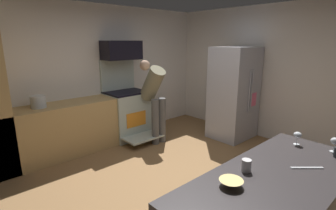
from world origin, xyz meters
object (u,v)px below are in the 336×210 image
Objects in this scene: oven_range at (127,113)px; wine_glass_near at (335,142)px; mug_tea at (246,165)px; stock_pot at (38,102)px; mixing_bowl_large at (231,183)px; wine_glass_mid at (298,135)px; microwave at (122,50)px; person_cook at (154,95)px; refrigerator at (234,93)px.

oven_range is 3.66m from wine_glass_near.
stock_pot is at bearing 100.64° from mug_tea.
wine_glass_near is (-0.05, -3.63, 0.49)m from oven_range.
mixing_bowl_large is 0.78× the size of stock_pot.
mug_tea reaches higher than mixing_bowl_large.
mixing_bowl_large is 1.14m from wine_glass_mid.
microwave is at bearing 87.79° from wine_glass_mid.
mixing_bowl_large is at bearing -119.19° from person_cook.
refrigerator is 2.76m from wine_glass_near.
wine_glass_near reaches higher than wine_glass_mid.
refrigerator reaches higher than oven_range.
microwave reaches higher than refrigerator.
mug_tea is (-1.00, -3.27, 0.44)m from oven_range.
microwave is 7.29× the size of mug_tea.
mug_tea is (-0.86, 0.05, -0.05)m from wine_glass_mid.
stock_pot is at bearing 113.93° from wine_glass_mid.
person_cook is at bearing -66.37° from microwave.
person_cook reaches higher than wine_glass_near.
wine_glass_near is (-1.66, -2.20, 0.10)m from refrigerator.
wine_glass_mid is at bearing 104.12° from wine_glass_near.
wine_glass_mid is (-0.13, -3.32, 0.49)m from oven_range.
mixing_bowl_large is (-1.27, -3.31, 0.41)m from oven_range.
stock_pot reaches higher than wine_glass_near.
person_cook is 11.51× the size of wine_glass_mid.
oven_range is at bearing 138.36° from refrigerator.
refrigerator is at bearing 53.00° from wine_glass_near.
mixing_bowl_large is at bearing 179.58° from wine_glass_mid.
oven_range is 1.24m from microwave.
oven_range and person_cook have the same top height.
mug_tea is at bearing -106.49° from microwave.
stock_pot is at bearing 113.15° from wine_glass_near.
microwave is 3.80m from wine_glass_near.
microwave is at bearing 69.52° from mixing_bowl_large.
wine_glass_near reaches higher than mixing_bowl_large.
person_cook is at bearing 65.01° from mug_tea.
person_cook is 3.01m from mug_tea.
wine_glass_mid is 0.87m from mug_tea.
refrigerator is 2.57m from wine_glass_mid.
person_cook reaches higher than mug_tea.
stock_pot is (-0.62, 3.28, 0.05)m from mug_tea.
refrigerator reaches higher than person_cook.
oven_range is 15.44× the size of mug_tea.
oven_range is 3.36m from wine_glass_mid.
person_cook is 10.89× the size of wine_glass_near.
microwave is at bearing 89.16° from wine_glass_near.
oven_range is at bearing 73.06° from mug_tea.
oven_range is at bearing -0.50° from stock_pot.
wine_glass_mid is at bearing -132.49° from refrigerator.
microwave is at bearing 136.53° from refrigerator.
wine_glass_mid is (1.14, -0.01, 0.07)m from mixing_bowl_large.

